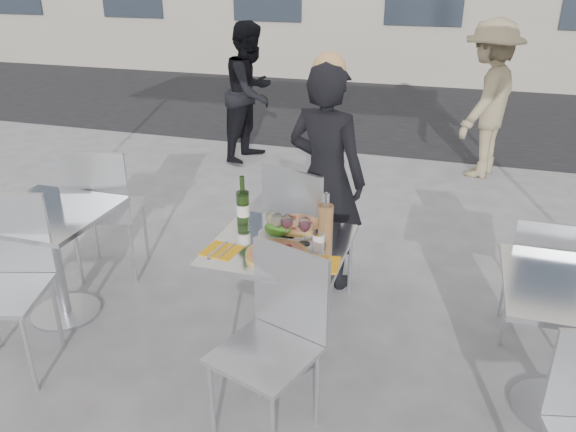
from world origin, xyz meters
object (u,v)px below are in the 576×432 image
(side_chair_lnear, at_px, (6,269))
(napkin_left, at_px, (221,250))
(pedestrian_a, at_px, (251,92))
(wineglass_red_b, at_px, (305,225))
(sugar_shaker, at_px, (318,241))
(salad_plate, at_px, (278,229))
(main_table, at_px, (280,278))
(carafe, at_px, (326,223))
(wineglass_white_a, at_px, (271,218))
(pedestrian_b, at_px, (487,100))
(woman_diner, at_px, (326,178))
(side_chair_lfar, at_px, (102,203))
(wine_bottle, at_px, (243,206))
(pizza_near, at_px, (277,254))
(chair_near, at_px, (277,329))
(napkin_right, at_px, (322,263))
(wineglass_white_b, at_px, (277,221))
(side_chair_rfar, at_px, (543,271))
(pizza_far, at_px, (296,226))
(wineglass_red_a, at_px, (287,222))
(chair_far, at_px, (303,224))
(side_table_right, at_px, (575,324))
(side_table_left, at_px, (53,242))

(side_chair_lnear, xyz_separation_m, napkin_left, (1.18, 0.28, 0.17))
(pedestrian_a, height_order, wineglass_red_b, pedestrian_a)
(sugar_shaker, bearing_deg, salad_plate, 157.83)
(main_table, distance_m, carafe, 0.41)
(wineglass_white_a, bearing_deg, pedestrian_b, 71.84)
(woman_diner, bearing_deg, pedestrian_a, -43.90)
(side_chair_lfar, bearing_deg, wine_bottle, 146.92)
(salad_plate, relative_size, napkin_left, 1.10)
(pedestrian_a, distance_m, pizza_near, 3.90)
(pedestrian_b, relative_size, sugar_shaker, 15.40)
(chair_near, bearing_deg, napkin_right, 86.65)
(pedestrian_b, distance_m, napkin_left, 4.08)
(wineglass_white_a, bearing_deg, wineglass_white_b, -31.26)
(side_chair_rfar, xyz_separation_m, wine_bottle, (-1.69, -0.39, 0.36))
(side_chair_lnear, distance_m, salad_plate, 1.52)
(side_chair_rfar, bearing_deg, pizza_far, 15.67)
(main_table, relative_size, wineglass_red_a, 4.76)
(pedestrian_b, bearing_deg, wineglass_red_b, 4.73)
(pizza_near, bearing_deg, pizza_far, 89.99)
(chair_far, bearing_deg, chair_near, 119.67)
(side_chair_lfar, height_order, pedestrian_a, pedestrian_a)
(carafe, bearing_deg, salad_plate, 176.70)
(chair_near, bearing_deg, side_chair_lfar, 166.65)
(sugar_shaker, xyz_separation_m, wineglass_white_b, (-0.24, 0.05, 0.06))
(wineglass_red_a, bearing_deg, side_table_right, -1.90)
(carafe, xyz_separation_m, wineglass_red_b, (-0.10, -0.04, -0.01))
(side_chair_rfar, xyz_separation_m, salad_plate, (-1.46, -0.47, 0.28))
(side_table_right, distance_m, salad_plate, 1.57)
(side_chair_lfar, relative_size, pedestrian_b, 0.61)
(pedestrian_a, bearing_deg, pizza_far, -144.52)
(side_chair_lfar, bearing_deg, woman_diner, 178.88)
(side_table_left, height_order, chair_near, chair_near)
(side_chair_lnear, distance_m, wineglass_white_a, 1.50)
(salad_plate, bearing_deg, carafe, -3.30)
(side_chair_lnear, bearing_deg, sugar_shaker, -1.88)
(side_chair_lnear, height_order, woman_diner, woman_diner)
(chair_near, distance_m, pedestrian_a, 4.27)
(side_chair_rfar, distance_m, napkin_right, 1.38)
(woman_diner, relative_size, napkin_right, 7.90)
(wineglass_white_a, distance_m, wineglass_red_a, 0.10)
(side_table_right, distance_m, chair_near, 1.44)
(pedestrian_a, relative_size, wineglass_red_b, 9.97)
(carafe, bearing_deg, pizza_near, -132.41)
(side_chair_rfar, distance_m, wineglass_red_b, 1.44)
(chair_near, xyz_separation_m, side_chair_rfar, (1.28, 1.05, -0.05))
(carafe, bearing_deg, wineglass_white_a, -178.34)
(pedestrian_a, bearing_deg, chair_near, -147.08)
(wineglass_white_b, bearing_deg, woman_diner, 86.65)
(woman_diner, height_order, pizza_far, woman_diner)
(salad_plate, relative_size, wineglass_white_a, 1.40)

